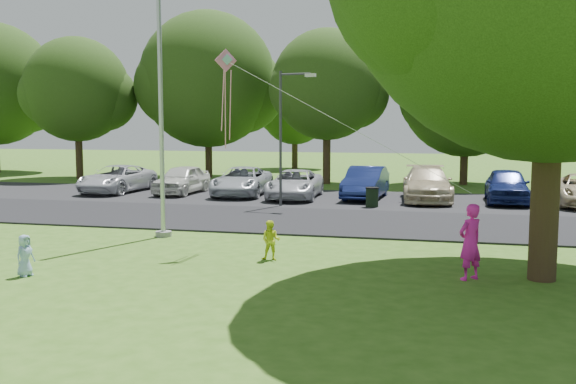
% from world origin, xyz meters
% --- Properties ---
extents(ground, '(120.00, 120.00, 0.00)m').
position_xyz_m(ground, '(0.00, 0.00, 0.00)').
color(ground, '#356119').
rests_on(ground, ground).
extents(park_road, '(60.00, 6.00, 0.06)m').
position_xyz_m(park_road, '(0.00, 9.00, 0.03)').
color(park_road, black).
rests_on(park_road, ground).
extents(parking_strip, '(42.00, 7.00, 0.06)m').
position_xyz_m(parking_strip, '(0.00, 15.50, 0.03)').
color(parking_strip, black).
rests_on(parking_strip, ground).
extents(flagpole, '(0.50, 0.50, 10.00)m').
position_xyz_m(flagpole, '(-3.50, 5.00, 4.17)').
color(flagpole, '#B7BABF').
rests_on(flagpole, ground).
extents(street_lamp, '(1.57, 0.40, 5.59)m').
position_xyz_m(street_lamp, '(-1.44, 12.45, 3.36)').
color(street_lamp, '#3F3F44').
rests_on(street_lamp, ground).
extents(trash_can, '(0.55, 0.55, 0.87)m').
position_xyz_m(trash_can, '(2.08, 13.00, 0.44)').
color(trash_can, black).
rests_on(trash_can, ground).
extents(tree_row, '(64.35, 11.94, 10.88)m').
position_xyz_m(tree_row, '(1.59, 24.23, 5.71)').
color(tree_row, '#332316').
rests_on(tree_row, ground).
extents(horizon_trees, '(77.46, 7.20, 7.02)m').
position_xyz_m(horizon_trees, '(4.06, 33.88, 4.30)').
color(horizon_trees, '#332316').
rests_on(horizon_trees, ground).
extents(parked_cars, '(23.95, 5.51, 1.48)m').
position_xyz_m(parked_cars, '(0.02, 15.63, 0.75)').
color(parked_cars, silver).
rests_on(parked_cars, ground).
extents(woman, '(0.74, 0.73, 1.72)m').
position_xyz_m(woman, '(5.49, 1.55, 0.86)').
color(woman, '#FF21BE').
rests_on(woman, ground).
extents(child_yellow, '(0.51, 0.41, 1.03)m').
position_xyz_m(child_yellow, '(0.62, 2.48, 0.51)').
color(child_yellow, yellow).
rests_on(child_yellow, ground).
extents(child_blue, '(0.40, 0.53, 0.97)m').
position_xyz_m(child_blue, '(-4.41, -0.50, 0.48)').
color(child_blue, '#95B7E5').
rests_on(child_blue, ground).
extents(kite, '(6.68, 2.33, 3.54)m').
position_xyz_m(kite, '(-0.77, 3.55, 4.69)').
color(kite, pink).
rests_on(kite, ground).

